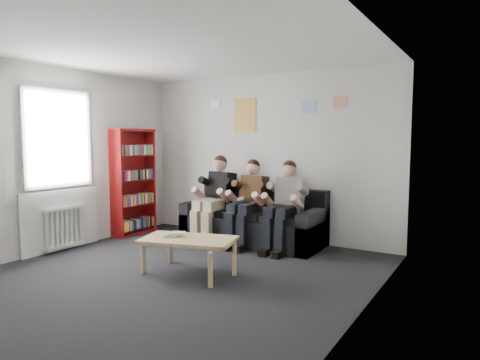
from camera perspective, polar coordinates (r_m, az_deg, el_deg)
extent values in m
plane|color=black|center=(5.27, -9.67, -12.76)|extent=(5.00, 5.00, 0.00)
plane|color=white|center=(5.12, -10.17, 17.29)|extent=(5.00, 5.00, 0.00)
plane|color=silver|center=(7.10, 3.49, 3.07)|extent=(4.50, 0.00, 4.50)
plane|color=silver|center=(6.72, -24.56, 2.46)|extent=(0.00, 5.00, 5.00)
plane|color=silver|center=(3.93, 15.67, 1.01)|extent=(0.00, 5.00, 5.00)
cube|color=black|center=(6.83, 1.63, -6.64)|extent=(2.24, 0.91, 0.43)
cube|color=black|center=(7.06, 3.06, -2.69)|extent=(2.24, 0.20, 0.44)
cube|color=black|center=(7.36, -5.36, -5.05)|extent=(0.18, 0.91, 0.61)
cube|color=black|center=(6.38, 9.74, -6.74)|extent=(0.18, 0.91, 0.61)
cube|color=black|center=(6.71, 1.29, -4.56)|extent=(1.87, 0.63, 0.10)
cube|color=maroon|center=(7.63, -13.97, -0.22)|extent=(0.27, 0.82, 1.82)
cube|color=#D6B87B|center=(5.27, -6.92, -7.94)|extent=(1.12, 0.61, 0.04)
cylinder|color=#D6B87B|center=(5.46, -12.78, -9.98)|extent=(0.06, 0.06, 0.40)
cylinder|color=#D6B87B|center=(4.84, -3.98, -11.86)|extent=(0.06, 0.06, 0.40)
cylinder|color=#D6B87B|center=(5.82, -9.30, -8.95)|extent=(0.06, 0.06, 0.40)
cylinder|color=#D6B87B|center=(5.24, -0.76, -10.49)|extent=(0.06, 0.06, 0.40)
cube|color=silver|center=(5.36, -9.20, -7.43)|extent=(0.17, 0.12, 0.01)
cube|color=#5FC546|center=(5.36, -8.87, -7.27)|extent=(0.17, 0.12, 0.01)
cube|color=gold|center=(5.37, -8.55, -7.11)|extent=(0.17, 0.12, 0.01)
cube|color=silver|center=(5.38, -8.23, -6.95)|extent=(0.17, 0.12, 0.01)
cube|color=black|center=(7.10, -2.51, -1.25)|extent=(0.43, 0.31, 0.60)
sphere|color=tan|center=(7.03, -2.72, 2.08)|extent=(0.23, 0.23, 0.23)
sphere|color=black|center=(7.04, -2.65, 2.39)|extent=(0.22, 0.22, 0.22)
cube|color=gray|center=(6.87, -3.99, -3.28)|extent=(0.38, 0.49, 0.16)
cube|color=gray|center=(6.74, -5.12, -6.38)|extent=(0.36, 0.15, 0.53)
cube|color=black|center=(6.74, -5.43, -8.22)|extent=(0.36, 0.28, 0.11)
cube|color=#4C2F19|center=(6.77, 1.85, -1.71)|extent=(0.40, 0.29, 0.57)
sphere|color=tan|center=(6.70, 1.70, 1.59)|extent=(0.22, 0.22, 0.22)
sphere|color=black|center=(6.71, 1.76, 1.89)|extent=(0.21, 0.21, 0.21)
cube|color=black|center=(6.54, 0.55, -3.73)|extent=(0.36, 0.46, 0.15)
cube|color=black|center=(6.42, -0.46, -6.95)|extent=(0.34, 0.14, 0.53)
cube|color=black|center=(6.42, -0.75, -8.91)|extent=(0.34, 0.26, 0.10)
cube|color=white|center=(6.44, 0.10, -2.53)|extent=(0.04, 0.14, 0.04)
cube|color=white|center=(6.49, 6.66, -2.05)|extent=(0.40, 0.29, 0.57)
sphere|color=tan|center=(6.42, 6.55, 1.38)|extent=(0.22, 0.22, 0.22)
sphere|color=black|center=(6.43, 6.60, 1.71)|extent=(0.21, 0.21, 0.21)
cube|color=black|center=(6.25, 5.48, -4.18)|extent=(0.36, 0.46, 0.15)
cube|color=black|center=(6.12, 4.55, -7.57)|extent=(0.34, 0.14, 0.53)
cube|color=black|center=(6.12, 4.28, -9.64)|extent=(0.34, 0.26, 0.10)
cylinder|color=white|center=(6.71, -24.30, -6.15)|extent=(0.06, 0.06, 0.60)
cylinder|color=white|center=(6.75, -23.74, -6.05)|extent=(0.06, 0.06, 0.60)
cylinder|color=white|center=(6.80, -23.19, -5.96)|extent=(0.06, 0.06, 0.60)
cylinder|color=white|center=(6.84, -22.64, -5.86)|extent=(0.06, 0.06, 0.60)
cylinder|color=white|center=(6.89, -22.10, -5.77)|extent=(0.06, 0.06, 0.60)
cylinder|color=white|center=(6.94, -21.57, -5.68)|extent=(0.06, 0.06, 0.60)
cylinder|color=white|center=(6.98, -21.05, -5.59)|extent=(0.06, 0.06, 0.60)
cylinder|color=white|center=(7.03, -20.53, -5.50)|extent=(0.06, 0.06, 0.60)
cube|color=white|center=(6.92, -22.29, -8.09)|extent=(0.10, 0.64, 0.04)
cube|color=white|center=(6.82, -22.45, -3.51)|extent=(0.10, 0.64, 0.04)
cube|color=white|center=(6.81, -23.17, 5.08)|extent=(0.02, 1.00, 1.30)
cube|color=silver|center=(6.84, -23.33, 10.78)|extent=(0.05, 1.12, 0.06)
cube|color=silver|center=(6.83, -22.91, -0.63)|extent=(0.05, 1.12, 0.06)
cube|color=silver|center=(6.90, -22.75, -4.93)|extent=(0.03, 1.30, 0.90)
cube|color=#DFD44E|center=(7.29, 0.66, 8.65)|extent=(0.42, 0.01, 0.55)
cube|color=#4275E2|center=(6.78, 9.18, 9.67)|extent=(0.25, 0.01, 0.20)
cube|color=#D44297|center=(6.61, 13.26, 10.14)|extent=(0.22, 0.01, 0.18)
cube|color=white|center=(7.62, -3.29, 10.00)|extent=(0.20, 0.01, 0.14)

